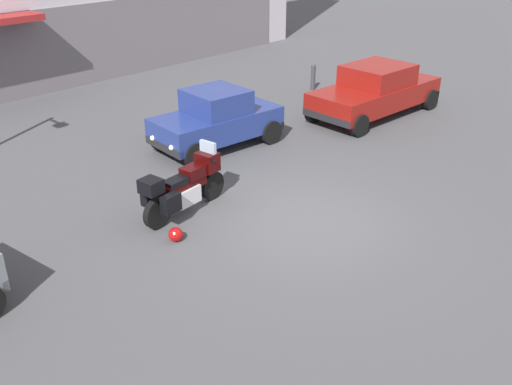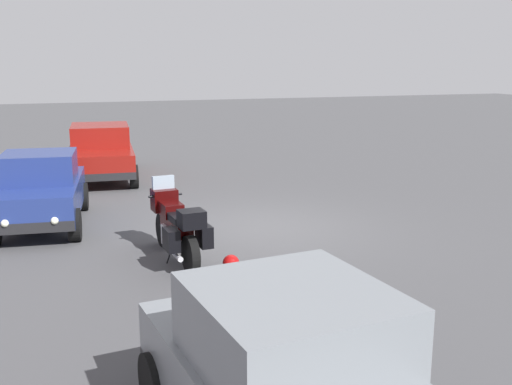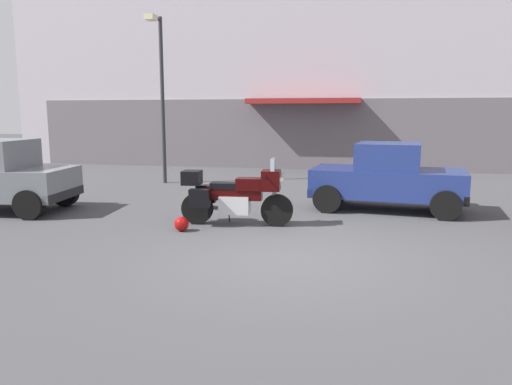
# 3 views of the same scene
# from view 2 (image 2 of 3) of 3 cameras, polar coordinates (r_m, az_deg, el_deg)

# --- Properties ---
(ground_plane) EXTENTS (80.00, 80.00, 0.00)m
(ground_plane) POSITION_cam_2_polar(r_m,az_deg,el_deg) (12.48, 0.54, -3.42)
(ground_plane) COLOR #424244
(motorcycle) EXTENTS (2.26, 0.82, 1.36)m
(motorcycle) POSITION_cam_2_polar(r_m,az_deg,el_deg) (10.47, -7.58, -3.13)
(motorcycle) COLOR black
(motorcycle) RESTS_ON ground
(helmet) EXTENTS (0.28, 0.28, 0.28)m
(helmet) POSITION_cam_2_polar(r_m,az_deg,el_deg) (9.98, -2.40, -6.71)
(helmet) COLOR #990C0C
(helmet) RESTS_ON ground
(car_sedan_far) EXTENTS (4.67, 2.23, 1.56)m
(car_sedan_far) POSITION_cam_2_polar(r_m,az_deg,el_deg) (18.32, -14.52, 3.83)
(car_sedan_far) COLOR maroon
(car_sedan_far) RESTS_ON ground
(car_compact_side) EXTENTS (3.60, 2.05, 1.56)m
(car_compact_side) POSITION_cam_2_polar(r_m,az_deg,el_deg) (13.24, -19.77, 0.20)
(car_compact_side) COLOR navy
(car_compact_side) RESTS_ON ground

